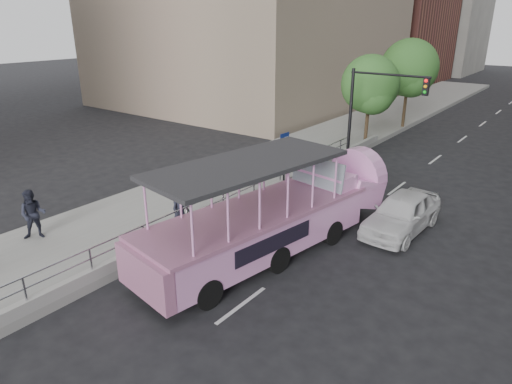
{
  "coord_description": "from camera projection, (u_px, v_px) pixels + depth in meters",
  "views": [
    {
      "loc": [
        7.98,
        -10.56,
        7.68
      ],
      "look_at": [
        -1.02,
        1.38,
        1.97
      ],
      "focal_mm": 32.0,
      "sensor_mm": 36.0,
      "label": 1
    }
  ],
  "objects": [
    {
      "name": "sidewalk",
      "position": [
        281.0,
        161.0,
        25.74
      ],
      "size": [
        5.5,
        80.0,
        0.3
      ],
      "primitive_type": "cube",
      "color": "gray",
      "rests_on": "ground"
    },
    {
      "name": "parking_sign",
      "position": [
        284.0,
        156.0,
        20.72
      ],
      "size": [
        0.09,
        0.65,
        2.89
      ],
      "color": "black",
      "rests_on": "ground"
    },
    {
      "name": "pedestrian_far",
      "position": [
        180.0,
        207.0,
        16.88
      ],
      "size": [
        0.63,
        0.88,
        1.68
      ],
      "primitive_type": "imported",
      "rotation": [
        0.0,
        0.0,
        1.69
      ],
      "color": "#202330",
      "rests_on": "sidewalk"
    },
    {
      "name": "ground",
      "position": [
        256.0,
        266.0,
        15.1
      ],
      "size": [
        160.0,
        160.0,
        0.0
      ],
      "primitive_type": "plane",
      "color": "black"
    },
    {
      "name": "duck_boat",
      "position": [
        278.0,
        214.0,
        15.87
      ],
      "size": [
        4.2,
        10.81,
        3.5
      ],
      "color": "black",
      "rests_on": "ground"
    },
    {
      "name": "kerb_wall",
      "position": [
        223.0,
        211.0,
        18.18
      ],
      "size": [
        0.24,
        30.0,
        0.36
      ],
      "primitive_type": "cube",
      "color": "#9F9F9A",
      "rests_on": "sidewalk"
    },
    {
      "name": "guardrail",
      "position": [
        223.0,
        196.0,
        17.94
      ],
      "size": [
        0.07,
        22.0,
        0.71
      ],
      "color": "#B1B2B6",
      "rests_on": "kerb_wall"
    },
    {
      "name": "street_tree_near",
      "position": [
        371.0,
        87.0,
        27.47
      ],
      "size": [
        3.52,
        3.52,
        5.72
      ],
      "color": "#332617",
      "rests_on": "ground"
    },
    {
      "name": "traffic_signal",
      "position": [
        372.0,
        103.0,
        24.13
      ],
      "size": [
        4.2,
        0.32,
        5.2
      ],
      "color": "black",
      "rests_on": "ground"
    },
    {
      "name": "street_tree_far",
      "position": [
        410.0,
        70.0,
        31.66
      ],
      "size": [
        3.97,
        3.97,
        6.45
      ],
      "color": "#332617",
      "rests_on": "ground"
    },
    {
      "name": "car",
      "position": [
        402.0,
        213.0,
        17.34
      ],
      "size": [
        2.0,
        4.49,
        1.5
      ],
      "primitive_type": "imported",
      "rotation": [
        0.0,
        0.0,
        -0.05
      ],
      "color": "silver",
      "rests_on": "ground"
    },
    {
      "name": "pedestrian_mid",
      "position": [
        33.0,
        214.0,
        16.07
      ],
      "size": [
        1.1,
        1.12,
        1.82
      ],
      "primitive_type": "imported",
      "rotation": [
        0.0,
        0.0,
        0.87
      ],
      "color": "#202330",
      "rests_on": "sidewalk"
    },
    {
      "name": "midrise_stone_b",
      "position": [
        428.0,
        2.0,
        68.27
      ],
      "size": [
        16.0,
        14.0,
        20.0
      ],
      "primitive_type": "cube",
      "color": "gray",
      "rests_on": "ground"
    }
  ]
}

